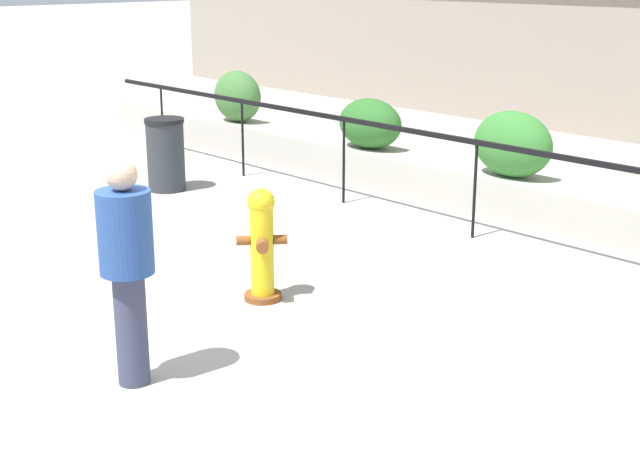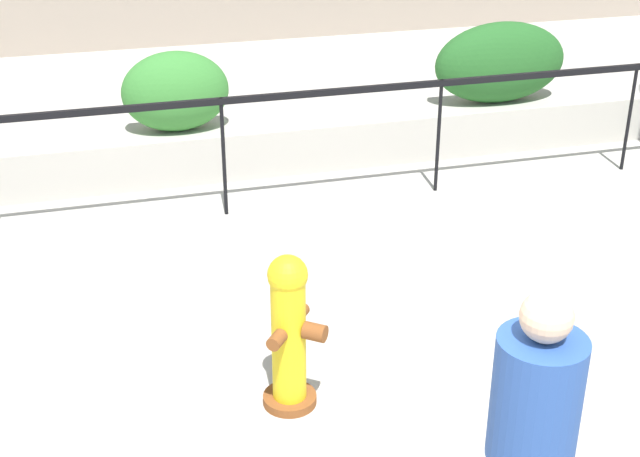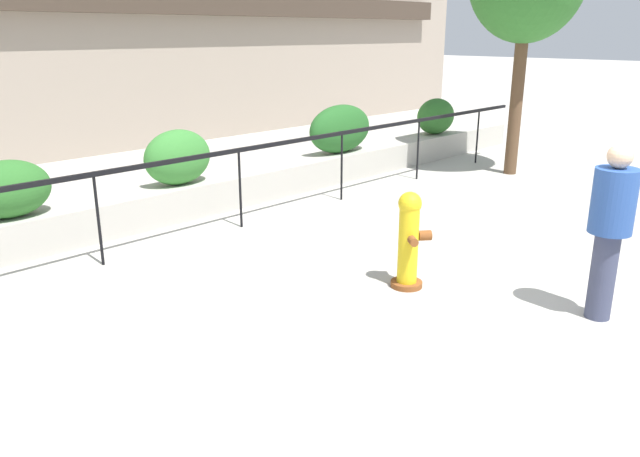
# 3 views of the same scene
# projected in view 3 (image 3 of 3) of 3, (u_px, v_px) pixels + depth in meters

# --- Properties ---
(ground_plane) EXTENTS (120.00, 120.00, 0.00)m
(ground_plane) POSITION_uv_depth(u_px,v_px,m) (576.00, 337.00, 5.76)
(ground_plane) COLOR #B2ADA3
(planter_wall_low) EXTENTS (18.00, 0.70, 0.50)m
(planter_wall_low) POSITION_uv_depth(u_px,v_px,m) (196.00, 197.00, 9.68)
(planter_wall_low) COLOR #B7B2A8
(planter_wall_low) RESTS_ON ground
(fence_railing_segment) EXTENTS (15.00, 0.05, 1.15)m
(fence_railing_segment) POSITION_uv_depth(u_px,v_px,m) (239.00, 158.00, 8.72)
(fence_railing_segment) COLOR black
(fence_railing_segment) RESTS_ON ground
(hedge_bush_1) EXTENTS (1.05, 0.69, 0.72)m
(hedge_bush_1) POSITION_uv_depth(u_px,v_px,m) (8.00, 189.00, 7.63)
(hedge_bush_1) COLOR #2D6B28
(hedge_bush_1) RESTS_ON planter_wall_low
(hedge_bush_2) EXTENTS (1.09, 0.63, 0.82)m
(hedge_bush_2) POSITION_uv_depth(u_px,v_px,m) (178.00, 157.00, 9.28)
(hedge_bush_2) COLOR #387F33
(hedge_bush_2) RESTS_ON planter_wall_low
(hedge_bush_3) EXTENTS (1.53, 0.61, 0.90)m
(hedge_bush_3) POSITION_uv_depth(u_px,v_px,m) (340.00, 129.00, 11.73)
(hedge_bush_3) COLOR #235B23
(hedge_bush_3) RESTS_ON planter_wall_low
(hedge_bush_4) EXTENTS (1.04, 0.69, 0.79)m
(hedge_bush_4) POSITION_uv_depth(u_px,v_px,m) (436.00, 116.00, 13.90)
(hedge_bush_4) COLOR #2D6B28
(hedge_bush_4) RESTS_ON planter_wall_low
(fire_hydrant) EXTENTS (0.49, 0.49, 1.08)m
(fire_hydrant) POSITION_uv_depth(u_px,v_px,m) (409.00, 239.00, 6.75)
(fire_hydrant) COLOR brown
(fire_hydrant) RESTS_ON ground
(pedestrian) EXTENTS (0.55, 0.55, 1.73)m
(pedestrian) POSITION_uv_depth(u_px,v_px,m) (611.00, 222.00, 5.88)
(pedestrian) COLOR #383D56
(pedestrian) RESTS_ON ground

